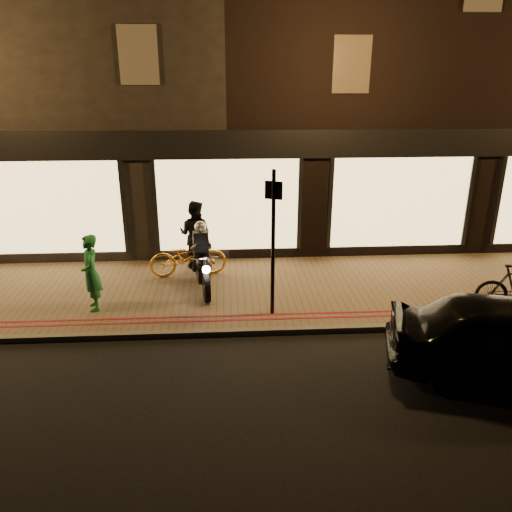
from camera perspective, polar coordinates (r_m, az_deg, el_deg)
The scene contains 10 objects.
ground at distance 9.84m, azimuth -2.78°, elevation -9.18°, with size 90.00×90.00×0.00m, color black.
sidewalk at distance 11.60m, azimuth -2.95°, elevation -4.06°, with size 50.00×4.00×0.12m, color brown.
kerb_stone at distance 9.85m, azimuth -2.79°, elevation -8.73°, with size 50.00×0.14×0.12m, color #59544C.
red_kerb_lines at distance 10.26m, azimuth -2.84°, elevation -7.07°, with size 50.00×0.26×0.01m.
building_row at distance 17.57m, azimuth -3.55°, elevation 18.34°, with size 48.00×10.11×8.50m.
motorcycle at distance 11.41m, azimuth -6.15°, elevation -0.90°, with size 0.65×1.94×1.59m.
sign_post at distance 9.82m, azimuth 1.97°, elevation 2.25°, with size 0.33×0.16×3.00m.
bicycle_gold at distance 12.25m, azimuth -7.77°, elevation -0.08°, with size 0.65×1.86×0.98m, color gold.
person_green at distance 10.86m, azimuth -18.34°, elevation -1.84°, with size 0.59×0.39×1.63m, color #207837.
person_dark at distance 12.66m, azimuth -6.97°, elevation 2.46°, with size 0.85×0.66×1.74m, color black.
Camera 1 is at (-0.06, -8.57, 4.84)m, focal length 35.00 mm.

